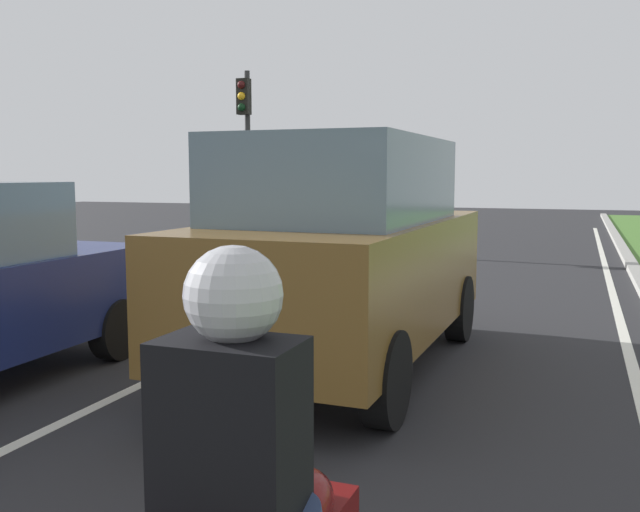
# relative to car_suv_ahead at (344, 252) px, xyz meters

# --- Properties ---
(ground_plane) EXTENTS (60.00, 60.00, 0.00)m
(ground_plane) POSITION_rel_car_suv_ahead_xyz_m (-0.86, 4.58, -1.17)
(ground_plane) COLOR #262628
(lane_line_center) EXTENTS (0.12, 32.00, 0.01)m
(lane_line_center) POSITION_rel_car_suv_ahead_xyz_m (-1.56, 4.58, -1.16)
(lane_line_center) COLOR silver
(lane_line_center) RESTS_ON ground
(lane_line_right_edge) EXTENTS (0.12, 32.00, 0.01)m
(lane_line_right_edge) POSITION_rel_car_suv_ahead_xyz_m (2.74, 4.58, -1.16)
(lane_line_right_edge) COLOR silver
(lane_line_right_edge) RESTS_ON ground
(car_suv_ahead) EXTENTS (2.05, 4.54, 2.28)m
(car_suv_ahead) POSITION_rel_car_suv_ahead_xyz_m (0.00, 0.00, 0.00)
(car_suv_ahead) COLOR brown
(car_suv_ahead) RESTS_ON ground
(rider_person) EXTENTS (0.50, 0.40, 1.16)m
(rider_person) POSITION_rel_car_suv_ahead_xyz_m (1.28, -4.86, 0.02)
(rider_person) COLOR black
(rider_person) RESTS_ON ground
(traffic_light_overhead_left) EXTENTS (0.32, 0.50, 4.56)m
(traffic_light_overhead_left) POSITION_rel_car_suv_ahead_xyz_m (-5.95, 9.97, 1.94)
(traffic_light_overhead_left) COLOR #2D2D2D
(traffic_light_overhead_left) RESTS_ON ground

